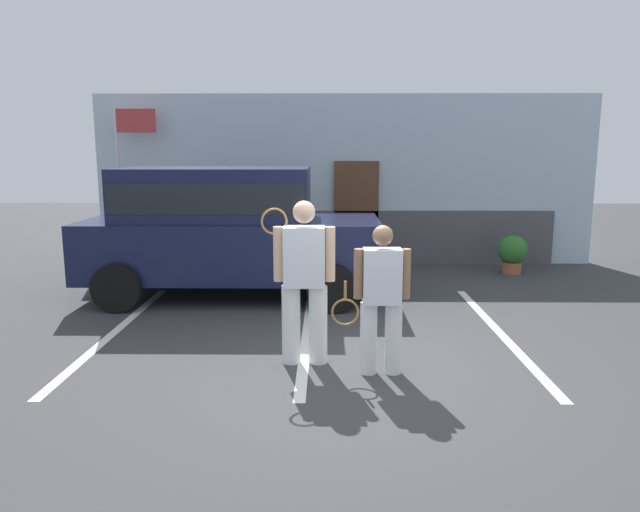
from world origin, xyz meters
TOP-DOWN VIEW (x-y plane):
  - ground_plane at (0.00, 0.00)m, footprint 40.00×40.00m
  - parking_stripe_0 at (-3.12, 1.50)m, footprint 0.12×4.40m
  - parking_stripe_1 at (-0.63, 1.50)m, footprint 0.12×4.40m
  - parking_stripe_2 at (1.86, 1.50)m, footprint 0.12×4.40m
  - house_frontage at (0.00, 6.29)m, footprint 10.09×0.40m
  - parked_suv at (-1.96, 3.38)m, footprint 4.60×2.17m
  - tennis_player_man at (-0.62, 0.37)m, footprint 0.80×0.28m
  - tennis_player_woman at (0.19, 0.07)m, footprint 0.85×0.25m
  - potted_plant_by_porch at (3.16, 5.18)m, footprint 0.56×0.56m
  - flag_pole at (-4.29, 5.77)m, footprint 0.80×0.07m

SIDE VIEW (x-z plane):
  - ground_plane at x=0.00m, z-range 0.00..0.00m
  - parking_stripe_0 at x=-3.12m, z-range 0.00..0.01m
  - parking_stripe_1 at x=-0.63m, z-range 0.00..0.01m
  - parking_stripe_2 at x=1.86m, z-range 0.00..0.01m
  - potted_plant_by_porch at x=3.16m, z-range 0.04..0.77m
  - tennis_player_woman at x=0.19m, z-range 0.03..1.60m
  - tennis_player_man at x=-0.62m, z-range 0.04..1.83m
  - parked_suv at x=-1.96m, z-range 0.12..2.17m
  - house_frontage at x=0.00m, z-range -0.10..3.32m
  - flag_pole at x=-4.29m, z-range 0.60..3.75m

